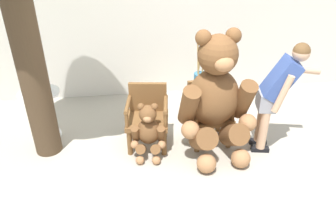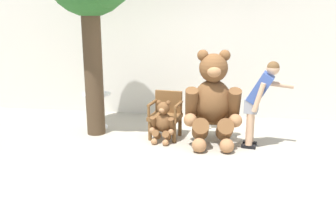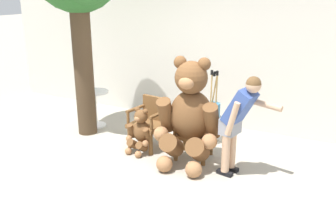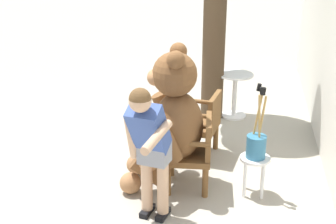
% 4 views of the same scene
% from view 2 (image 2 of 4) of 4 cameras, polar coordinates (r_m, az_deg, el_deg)
% --- Properties ---
extents(ground_plane, '(60.00, 60.00, 0.00)m').
position_cam_2_polar(ground_plane, '(6.39, 2.49, -6.07)').
color(ground_plane, '#A8A091').
extents(back_wall, '(10.00, 0.16, 2.80)m').
position_cam_2_polar(back_wall, '(8.40, 4.34, 8.84)').
color(back_wall, silver).
rests_on(back_wall, ground).
extents(wooden_chair_left, '(0.63, 0.59, 0.86)m').
position_cam_2_polar(wooden_chair_left, '(7.00, -0.28, -0.20)').
color(wooden_chair_left, brown).
rests_on(wooden_chair_left, ground).
extents(wooden_chair_right, '(0.61, 0.57, 0.86)m').
position_cam_2_polar(wooden_chair_right, '(6.93, 6.69, -0.46)').
color(wooden_chair_right, brown).
rests_on(wooden_chair_right, ground).
extents(teddy_bear_large, '(1.01, 0.99, 1.68)m').
position_cam_2_polar(teddy_bear_large, '(6.57, 6.83, 1.92)').
color(teddy_bear_large, brown).
rests_on(teddy_bear_large, ground).
extents(teddy_bear_small, '(0.47, 0.46, 0.77)m').
position_cam_2_polar(teddy_bear_small, '(6.76, -0.76, -1.50)').
color(teddy_bear_small, brown).
rests_on(teddy_bear_small, ground).
extents(person_visitor, '(0.84, 0.48, 1.52)m').
position_cam_2_polar(person_visitor, '(6.52, 13.72, 2.26)').
color(person_visitor, black).
rests_on(person_visitor, ground).
extents(white_stool, '(0.34, 0.34, 0.46)m').
position_cam_2_polar(white_stool, '(7.63, 7.16, 0.15)').
color(white_stool, white).
rests_on(white_stool, ground).
extents(brush_bucket, '(0.22, 0.22, 0.85)m').
position_cam_2_polar(brush_bucket, '(7.57, 7.21, 2.20)').
color(brush_bucket, teal).
rests_on(brush_bucket, white_stool).
extents(round_side_table, '(0.56, 0.56, 0.72)m').
position_cam_2_polar(round_side_table, '(7.69, -10.73, 0.83)').
color(round_side_table, white).
rests_on(round_side_table, ground).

